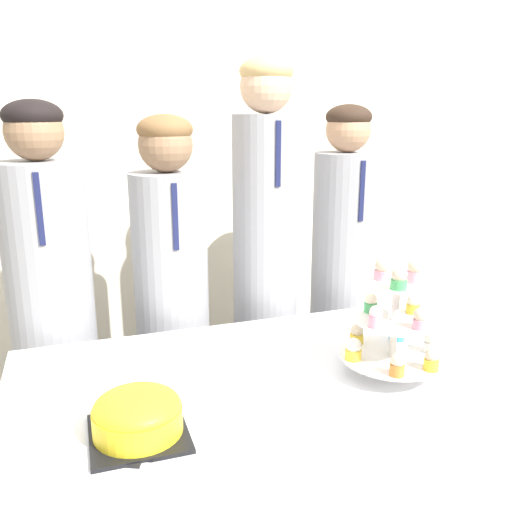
# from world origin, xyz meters

# --- Properties ---
(wall_back) EXTENTS (9.00, 0.06, 2.70)m
(wall_back) POSITION_xyz_m (0.00, 1.56, 1.35)
(wall_back) COLOR beige
(wall_back) RESTS_ON ground_plane
(table) EXTENTS (1.22, 0.78, 0.74)m
(table) POSITION_xyz_m (0.00, 0.39, 0.37)
(table) COLOR white
(table) RESTS_ON ground_plane
(round_cake) EXTENTS (0.21, 0.21, 0.11)m
(round_cake) POSITION_xyz_m (-0.29, 0.22, 0.79)
(round_cake) COLOR black
(round_cake) RESTS_ON table
(cake_knife) EXTENTS (0.28, 0.14, 0.01)m
(cake_knife) POSITION_xyz_m (-0.29, 0.10, 0.74)
(cake_knife) COLOR silver
(cake_knife) RESTS_ON table
(cupcake_stand) EXTENTS (0.28, 0.28, 0.32)m
(cupcake_stand) POSITION_xyz_m (0.41, 0.30, 0.89)
(cupcake_stand) COLOR silver
(cupcake_stand) RESTS_ON table
(student_0) EXTENTS (0.28, 0.28, 1.48)m
(student_0) POSITION_xyz_m (-0.49, 0.98, 0.71)
(student_0) COLOR #939399
(student_0) RESTS_ON ground_plane
(student_1) EXTENTS (0.26, 0.27, 1.43)m
(student_1) POSITION_xyz_m (-0.08, 0.98, 0.69)
(student_1) COLOR #939399
(student_1) RESTS_ON ground_plane
(student_2) EXTENTS (0.24, 0.25, 1.63)m
(student_2) POSITION_xyz_m (0.28, 0.98, 0.80)
(student_2) COLOR #939399
(student_2) RESTS_ON ground_plane
(student_3) EXTENTS (0.25, 0.25, 1.47)m
(student_3) POSITION_xyz_m (0.61, 0.98, 0.71)
(student_3) COLOR #939399
(student_3) RESTS_ON ground_plane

